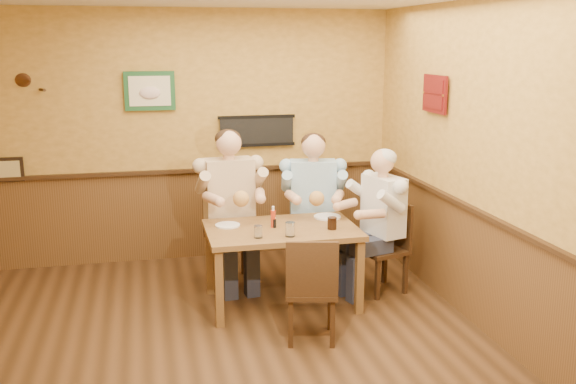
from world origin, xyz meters
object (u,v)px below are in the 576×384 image
dining_table (282,237)px  chair_back_left (230,236)px  chair_near_side (311,287)px  water_glass_left (258,232)px  diner_tan_shirt (229,215)px  cola_tumbler (332,223)px  chair_back_right (312,232)px  chair_right_end (382,248)px  diner_blue_polo (313,213)px  salt_shaker (274,222)px  water_glass_mid (290,229)px  pepper_shaker (274,223)px  diner_white_elder (383,229)px  hot_sauce_bottle (273,218)px

dining_table → chair_back_left: bearing=121.0°
chair_near_side → water_glass_left: chair_near_side is taller
diner_tan_shirt → chair_near_side: bearing=-77.6°
cola_tumbler → chair_back_right: bearing=87.9°
chair_back_right → diner_tan_shirt: (-0.87, 0.02, 0.23)m
chair_right_end → chair_near_side: size_ratio=1.00×
chair_back_left → chair_back_right: bearing=-7.2°
diner_blue_polo → chair_near_side: bearing=-94.9°
chair_back_right → cola_tumbler: bearing=-81.6°
diner_tan_shirt → salt_shaker: diner_tan_shirt is taller
chair_near_side → water_glass_mid: bearing=-69.6°
chair_back_left → pepper_shaker: 0.79m
diner_tan_shirt → cola_tumbler: bearing=-49.9°
chair_back_left → pepper_shaker: bearing=-68.6°
chair_near_side → cola_tumbler: bearing=-106.8°
diner_white_elder → water_glass_mid: diner_white_elder is taller
chair_back_left → diner_white_elder: size_ratio=0.78×
water_glass_mid → water_glass_left: bearing=175.7°
chair_right_end → diner_blue_polo: diner_blue_polo is taller
diner_white_elder → salt_shaker: bearing=-105.1°
dining_table → cola_tumbler: 0.49m
chair_back_right → salt_shaker: 0.84m
water_glass_left → diner_white_elder: bearing=14.7°
water_glass_mid → cola_tumbler: size_ratio=1.16×
chair_back_left → pepper_shaker: (0.33, -0.65, 0.29)m
chair_right_end → diner_white_elder: diner_white_elder is taller
diner_white_elder → dining_table: bearing=-101.3°
cola_tumbler → water_glass_mid: bearing=-162.4°
diner_tan_shirt → chair_right_end: bearing=-28.2°
chair_back_left → cola_tumbler: chair_back_left is taller
diner_blue_polo → pepper_shaker: (-0.54, -0.63, 0.10)m
chair_back_left → salt_shaker: (0.34, -0.60, 0.29)m
dining_table → cola_tumbler: (0.44, -0.15, 0.15)m
dining_table → water_glass_left: size_ratio=12.49×
diner_blue_polo → pepper_shaker: 0.83m
water_glass_mid → hot_sauce_bottle: 0.33m
chair_back_left → pepper_shaker: chair_back_left is taller
chair_back_right → pepper_shaker: 0.88m
chair_back_left → diner_white_elder: 1.55m
water_glass_mid → pepper_shaker: size_ratio=1.57×
diner_tan_shirt → diner_blue_polo: 0.87m
water_glass_left → cola_tumbler: 0.72m
diner_white_elder → water_glass_mid: 1.09m
chair_right_end → salt_shaker: chair_right_end is taller
chair_back_right → water_glass_left: 1.22m
cola_tumbler → dining_table: bearing=161.3°
diner_tan_shirt → salt_shaker: (0.34, -0.60, 0.08)m
salt_shaker → diner_blue_polo: bearing=47.4°
diner_tan_shirt → water_glass_left: diner_tan_shirt is taller
dining_table → diner_tan_shirt: (-0.40, 0.66, 0.06)m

